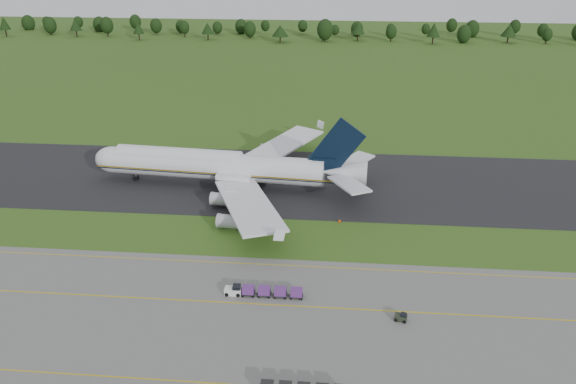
# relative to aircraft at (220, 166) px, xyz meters

# --- Properties ---
(ground) EXTENTS (600.00, 600.00, 0.00)m
(ground) POSITION_rel_aircraft_xyz_m (16.51, -23.44, -5.30)
(ground) COLOR #305218
(ground) RESTS_ON ground
(apron) EXTENTS (300.00, 52.00, 0.06)m
(apron) POSITION_rel_aircraft_xyz_m (16.51, -57.44, -5.27)
(apron) COLOR #63635F
(apron) RESTS_ON ground
(taxiway) EXTENTS (300.00, 40.00, 0.08)m
(taxiway) POSITION_rel_aircraft_xyz_m (16.51, 4.56, -5.26)
(taxiway) COLOR black
(taxiway) RESTS_ON ground
(apron_markings) EXTENTS (300.00, 30.20, 0.01)m
(apron_markings) POSITION_rel_aircraft_xyz_m (16.51, -50.43, -5.24)
(apron_markings) COLOR gold
(apron_markings) RESTS_ON apron
(tree_line) EXTENTS (527.55, 22.67, 11.72)m
(tree_line) POSITION_rel_aircraft_xyz_m (19.90, 197.39, 1.08)
(tree_line) COLOR black
(tree_line) RESTS_ON ground
(aircraft) EXTENTS (66.17, 64.25, 18.56)m
(aircraft) POSITION_rel_aircraft_xyz_m (0.00, 0.00, 0.00)
(aircraft) COLOR silver
(aircraft) RESTS_ON ground
(baggage_train) EXTENTS (13.09, 1.67, 1.61)m
(baggage_train) POSITION_rel_aircraft_xyz_m (15.36, -43.03, -4.39)
(baggage_train) COLOR white
(baggage_train) RESTS_ON apron
(utility_cart) EXTENTS (2.10, 1.56, 1.03)m
(utility_cart) POSITION_rel_aircraft_xyz_m (37.66, -47.68, -4.74)
(utility_cart) COLOR #252C1E
(utility_cart) RESTS_ON apron
(edge_markers) EXTENTS (25.79, 0.30, 0.60)m
(edge_markers) POSITION_rel_aircraft_xyz_m (15.44, -15.94, -5.03)
(edge_markers) COLOR #E54207
(edge_markers) RESTS_ON ground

